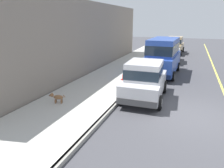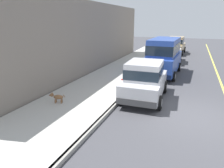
# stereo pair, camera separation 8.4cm
# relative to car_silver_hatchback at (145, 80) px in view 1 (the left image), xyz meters

# --- Properties ---
(ground_plane) EXTENTS (80.00, 80.00, 0.00)m
(ground_plane) POSITION_rel_car_silver_hatchback_xyz_m (2.22, -1.18, -0.98)
(ground_plane) COLOR #424247
(curb) EXTENTS (0.16, 64.00, 0.14)m
(curb) POSITION_rel_car_silver_hatchback_xyz_m (-0.98, -1.18, -0.91)
(curb) COLOR gray
(curb) RESTS_ON ground
(sidewalk) EXTENTS (3.60, 64.00, 0.14)m
(sidewalk) POSITION_rel_car_silver_hatchback_xyz_m (-2.78, -1.18, -0.91)
(sidewalk) COLOR #B7B5AD
(sidewalk) RESTS_ON ground
(car_silver_hatchback) EXTENTS (2.06, 3.86, 1.88)m
(car_silver_hatchback) POSITION_rel_car_silver_hatchback_xyz_m (0.00, 0.00, 0.00)
(car_silver_hatchback) COLOR #BCBCC1
(car_silver_hatchback) RESTS_ON ground
(car_blue_van) EXTENTS (2.26, 4.96, 2.52)m
(car_blue_van) POSITION_rel_car_silver_hatchback_xyz_m (0.14, 5.18, 0.42)
(car_blue_van) COLOR #28479E
(car_blue_van) RESTS_ON ground
(car_white_hatchback) EXTENTS (2.02, 3.84, 1.88)m
(car_white_hatchback) POSITION_rel_car_silver_hatchback_xyz_m (0.08, 10.06, 0.00)
(car_white_hatchback) COLOR white
(car_white_hatchback) RESTS_ON ground
(car_tan_sedan) EXTENTS (2.14, 4.66, 1.92)m
(car_tan_sedan) POSITION_rel_car_silver_hatchback_xyz_m (0.04, 15.56, 0.01)
(car_tan_sedan) COLOR tan
(car_tan_sedan) RESTS_ON ground
(dog_brown) EXTENTS (0.74, 0.32, 0.49)m
(dog_brown) POSITION_rel_car_silver_hatchback_xyz_m (-3.43, -2.29, -0.55)
(dog_brown) COLOR brown
(dog_brown) RESTS_ON sidewalk
(fire_hydrant) EXTENTS (0.34, 0.24, 0.72)m
(fire_hydrant) POSITION_rel_car_silver_hatchback_xyz_m (-1.43, 1.19, -0.50)
(fire_hydrant) COLOR red
(fire_hydrant) RESTS_ON sidewalk
(building_facade) EXTENTS (0.50, 20.00, 4.95)m
(building_facade) POSITION_rel_car_silver_hatchback_xyz_m (-4.88, 4.25, 1.50)
(building_facade) COLOR slate
(building_facade) RESTS_ON ground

